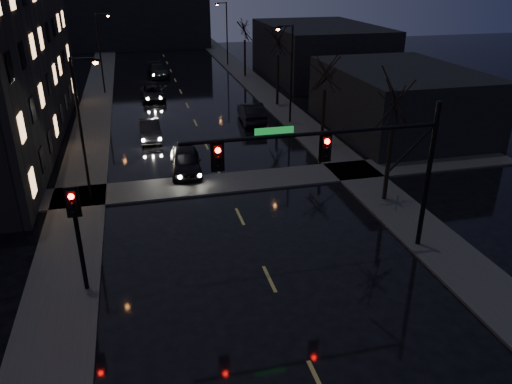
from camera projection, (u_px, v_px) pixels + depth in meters
sidewalk_left at (93, 119)px, 43.27m from camera, size 3.00×140.00×0.12m
sidewalk_right at (281, 107)px, 46.98m from camera, size 3.00×140.00×0.12m
sidewalk_cross at (224, 183)px, 30.53m from camera, size 40.00×3.00×0.12m
commercial_right_near at (398, 100)px, 39.54m from camera, size 10.00×14.00×5.00m
commercial_right_far at (319, 51)px, 59.11m from camera, size 12.00×18.00×6.00m
far_block at (139, 22)px, 80.87m from camera, size 22.00×10.00×8.00m
signal_mast at (353, 156)px, 20.98m from camera, size 11.11×0.41×7.00m
signal_pole_left at (77, 226)px, 19.27m from camera, size 0.35×0.41×4.53m
tree_near at (396, 92)px, 25.84m from camera, size 3.52×3.52×8.08m
tree_mid_a at (326, 66)px, 34.85m from camera, size 3.30×3.30×7.58m
tree_mid_b at (278, 34)px, 45.14m from camera, size 3.74×3.74×8.59m
tree_far at (245, 24)px, 57.74m from camera, size 3.43×3.43×7.88m
streetlight_l_near at (83, 119)px, 26.49m from camera, size 1.53×0.28×8.00m
streetlight_l_far at (101, 47)px, 50.37m from camera, size 1.53×0.28×8.00m
streetlight_r_mid at (289, 66)px, 40.41m from camera, size 1.53×0.28×8.00m
streetlight_r_far at (225, 28)px, 65.17m from camera, size 1.53×0.28×8.00m
oncoming_car_a at (186, 161)px, 31.85m from camera, size 2.19×4.81×1.60m
oncoming_car_b at (150, 130)px, 38.21m from camera, size 1.58×4.36×1.43m
oncoming_car_c at (153, 93)px, 49.58m from camera, size 2.38×4.85×1.33m
oncoming_car_d at (158, 70)px, 59.93m from camera, size 2.67×5.41×1.51m
lead_car at (251, 113)px, 42.33m from camera, size 2.11×5.22×1.68m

